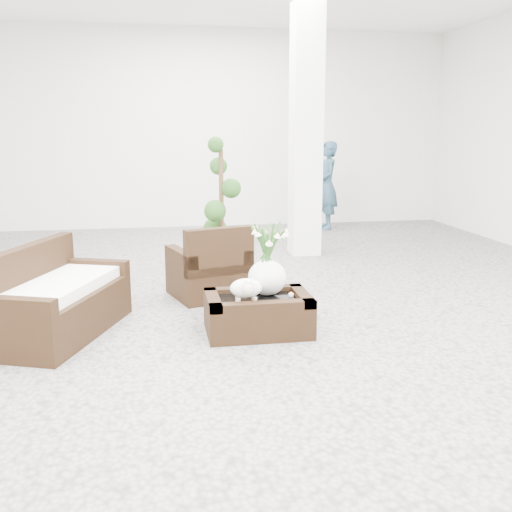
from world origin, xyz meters
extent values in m
plane|color=gray|center=(0.00, 0.00, 0.00)|extent=(11.00, 11.00, 0.00)
cube|color=white|center=(1.20, 2.80, 1.75)|extent=(0.40, 0.40, 3.50)
cube|color=black|center=(-0.04, -0.42, 0.16)|extent=(0.90, 0.60, 0.31)
ellipsoid|color=white|center=(-0.16, -0.52, 0.42)|extent=(0.28, 0.23, 0.21)
cylinder|color=white|center=(0.26, -0.40, 0.33)|extent=(0.04, 0.04, 0.03)
cube|color=black|center=(-0.35, 0.82, 0.39)|extent=(0.91, 0.89, 0.78)
cube|color=black|center=(-1.74, -0.17, 0.39)|extent=(1.16, 1.60, 0.77)
imported|color=#274557|center=(2.13, 4.81, 0.78)|extent=(0.42, 0.60, 1.55)
camera|label=1|loc=(-0.89, -5.24, 1.75)|focal=41.09mm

